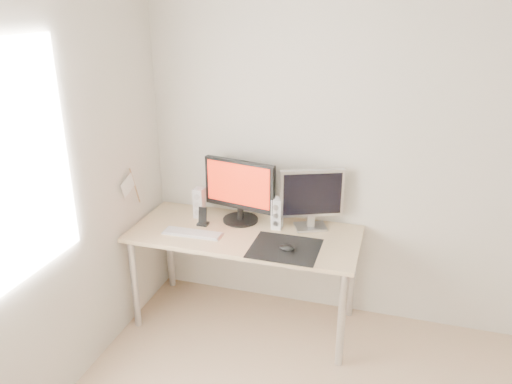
{
  "coord_description": "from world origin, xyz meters",
  "views": [
    {
      "loc": [
        0.05,
        -1.62,
        2.26
      ],
      "look_at": [
        -0.87,
        1.46,
        1.01
      ],
      "focal_mm": 35.0,
      "sensor_mm": 36.0,
      "label": 1
    }
  ],
  "objects_px": {
    "main_monitor": "(240,189)",
    "keyboard": "(193,233)",
    "desk": "(245,242)",
    "speaker_right": "(277,213)",
    "second_monitor": "(312,196)",
    "phone_dock": "(203,220)",
    "speaker_left": "(199,203)",
    "mouse": "(287,248)"
  },
  "relations": [
    {
      "from": "keyboard",
      "to": "phone_dock",
      "type": "xyz_separation_m",
      "value": [
        0.01,
        0.16,
        0.03
      ]
    },
    {
      "from": "speaker_left",
      "to": "phone_dock",
      "type": "height_order",
      "value": "speaker_left"
    },
    {
      "from": "main_monitor",
      "to": "mouse",
      "type": "bearing_deg",
      "value": -38.98
    },
    {
      "from": "mouse",
      "to": "keyboard",
      "type": "relative_size",
      "value": 0.24
    },
    {
      "from": "second_monitor",
      "to": "speaker_left",
      "type": "relative_size",
      "value": 1.93
    },
    {
      "from": "main_monitor",
      "to": "keyboard",
      "type": "height_order",
      "value": "main_monitor"
    },
    {
      "from": "speaker_left",
      "to": "second_monitor",
      "type": "bearing_deg",
      "value": 3.31
    },
    {
      "from": "speaker_left",
      "to": "keyboard",
      "type": "relative_size",
      "value": 0.53
    },
    {
      "from": "speaker_left",
      "to": "desk",
      "type": "bearing_deg",
      "value": -20.92
    },
    {
      "from": "second_monitor",
      "to": "speaker_right",
      "type": "xyz_separation_m",
      "value": [
        -0.23,
        -0.07,
        -0.13
      ]
    },
    {
      "from": "phone_dock",
      "to": "speaker_left",
      "type": "bearing_deg",
      "value": 121.56
    },
    {
      "from": "second_monitor",
      "to": "phone_dock",
      "type": "bearing_deg",
      "value": -166.97
    },
    {
      "from": "desk",
      "to": "second_monitor",
      "type": "bearing_deg",
      "value": 25.24
    },
    {
      "from": "speaker_left",
      "to": "phone_dock",
      "type": "bearing_deg",
      "value": -58.44
    },
    {
      "from": "main_monitor",
      "to": "keyboard",
      "type": "xyz_separation_m",
      "value": [
        -0.25,
        -0.3,
        -0.25
      ]
    },
    {
      "from": "second_monitor",
      "to": "phone_dock",
      "type": "relative_size",
      "value": 3.18
    },
    {
      "from": "mouse",
      "to": "second_monitor",
      "type": "bearing_deg",
      "value": 78.36
    },
    {
      "from": "mouse",
      "to": "phone_dock",
      "type": "bearing_deg",
      "value": 162.27
    },
    {
      "from": "keyboard",
      "to": "speaker_left",
      "type": "bearing_deg",
      "value": 103.07
    },
    {
      "from": "speaker_right",
      "to": "speaker_left",
      "type": "bearing_deg",
      "value": 177.99
    },
    {
      "from": "second_monitor",
      "to": "speaker_left",
      "type": "bearing_deg",
      "value": -176.69
    },
    {
      "from": "mouse",
      "to": "main_monitor",
      "type": "xyz_separation_m",
      "value": [
        -0.44,
        0.36,
        0.23
      ]
    },
    {
      "from": "speaker_right",
      "to": "keyboard",
      "type": "xyz_separation_m",
      "value": [
        -0.54,
        -0.27,
        -0.11
      ]
    },
    {
      "from": "desk",
      "to": "phone_dock",
      "type": "distance_m",
      "value": 0.35
    },
    {
      "from": "speaker_left",
      "to": "speaker_right",
      "type": "height_order",
      "value": "same"
    },
    {
      "from": "main_monitor",
      "to": "phone_dock",
      "type": "height_order",
      "value": "main_monitor"
    },
    {
      "from": "desk",
      "to": "main_monitor",
      "type": "distance_m",
      "value": 0.38
    },
    {
      "from": "second_monitor",
      "to": "speaker_left",
      "type": "height_order",
      "value": "second_monitor"
    },
    {
      "from": "desk",
      "to": "speaker_right",
      "type": "bearing_deg",
      "value": 33.64
    },
    {
      "from": "second_monitor",
      "to": "main_monitor",
      "type": "bearing_deg",
      "value": -176.12
    },
    {
      "from": "mouse",
      "to": "speaker_left",
      "type": "relative_size",
      "value": 0.46
    },
    {
      "from": "phone_dock",
      "to": "mouse",
      "type": "bearing_deg",
      "value": -17.73
    },
    {
      "from": "mouse",
      "to": "main_monitor",
      "type": "bearing_deg",
      "value": 141.02
    },
    {
      "from": "speaker_left",
      "to": "keyboard",
      "type": "distance_m",
      "value": 0.32
    },
    {
      "from": "speaker_left",
      "to": "speaker_right",
      "type": "distance_m",
      "value": 0.6
    },
    {
      "from": "main_monitor",
      "to": "keyboard",
      "type": "relative_size",
      "value": 1.3
    },
    {
      "from": "mouse",
      "to": "desk",
      "type": "xyz_separation_m",
      "value": [
        -0.35,
        0.19,
        -0.1
      ]
    },
    {
      "from": "keyboard",
      "to": "desk",
      "type": "bearing_deg",
      "value": 21.91
    },
    {
      "from": "speaker_left",
      "to": "mouse",
      "type": "bearing_deg",
      "value": -24.46
    },
    {
      "from": "speaker_right",
      "to": "phone_dock",
      "type": "distance_m",
      "value": 0.54
    },
    {
      "from": "speaker_right",
      "to": "keyboard",
      "type": "distance_m",
      "value": 0.61
    },
    {
      "from": "main_monitor",
      "to": "second_monitor",
      "type": "distance_m",
      "value": 0.52
    }
  ]
}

